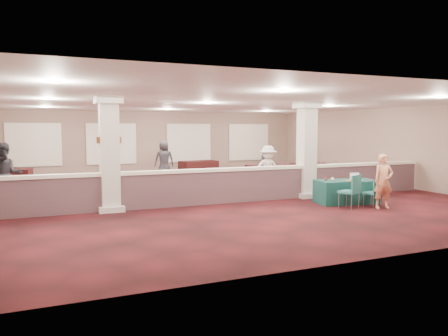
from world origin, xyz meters
name	(u,v)px	position (x,y,z in m)	size (l,w,h in m)	color
ground	(208,196)	(0.00, 0.00, 0.00)	(16.00, 16.00, 0.00)	#411014
wall_back	(151,143)	(0.00, 8.00, 1.60)	(16.00, 0.04, 3.20)	#806458
wall_front	(372,169)	(0.00, -8.00, 1.60)	(16.00, 0.04, 3.20)	#806458
wall_right	(388,146)	(8.00, 0.00, 1.60)	(0.04, 16.00, 3.20)	#806458
ceiling	(207,103)	(0.00, 0.00, 3.20)	(16.00, 16.00, 0.02)	white
partition_wall	(225,185)	(0.00, -1.50, 0.57)	(15.60, 0.28, 1.10)	#50363F
column_left	(109,153)	(-3.50, -1.50, 1.64)	(0.72, 0.72, 3.20)	beige
column_right	(307,149)	(3.00, -1.50, 1.64)	(0.72, 0.72, 3.20)	beige
sconce_left	(99,140)	(-3.78, -1.50, 2.00)	(0.12, 0.12, 0.18)	brown
sconce_right	(119,140)	(-3.22, -1.50, 2.00)	(0.12, 0.12, 0.18)	brown
near_table	(347,192)	(3.50, -3.00, 0.36)	(1.87, 0.94, 0.72)	#0E3534
conf_chair_main	(375,191)	(3.80, -3.89, 0.49)	(0.48, 0.48, 0.83)	#205E53
conf_chair_side	(352,189)	(2.98, -3.87, 0.59)	(0.64, 0.64, 0.99)	#205E53
woman	(383,181)	(3.87, -4.16, 0.79)	(0.57, 0.38, 1.59)	#E39E63
far_table_front_left	(34,195)	(-5.50, 0.30, 0.32)	(1.60, 0.80, 0.65)	black
far_table_front_center	(239,179)	(2.00, 1.77, 0.33)	(1.63, 0.82, 0.66)	black
far_table_front_right	(270,174)	(3.77, 2.36, 0.40)	(1.99, 1.00, 0.81)	black
far_table_back_left	(7,178)	(-6.50, 5.45, 0.36)	(1.78, 0.89, 0.72)	black
far_table_back_center	(199,168)	(2.00, 6.50, 0.37)	(1.83, 0.92, 0.74)	black
far_table_back_right	(311,171)	(6.41, 3.20, 0.36)	(1.78, 0.89, 0.72)	black
attendee_a	(5,175)	(-6.24, 0.40, 0.96)	(0.92, 0.51, 1.91)	black
attendee_b	(268,169)	(2.35, 0.00, 0.86)	(1.10, 0.50, 1.71)	white
attendee_c	(265,167)	(3.19, 1.76, 0.79)	(0.92, 0.44, 1.57)	black
attendee_d	(164,160)	(0.00, 5.59, 0.90)	(0.89, 0.48, 1.80)	black
laptop_base	(356,180)	(3.78, -3.10, 0.73)	(0.33, 0.23, 0.02)	silver
laptop_screen	(354,176)	(3.80, -2.98, 0.85)	(0.33, 0.01, 0.22)	silver
screen_glow	(355,176)	(3.80, -2.99, 0.83)	(0.30, 0.00, 0.19)	#AEB8D1
knitting	(353,181)	(3.51, -3.25, 0.73)	(0.39, 0.30, 0.03)	#B76F1D
yarn_cream	(333,179)	(2.95, -3.01, 0.77)	(0.11, 0.11, 0.11)	#EDE5C3
yarn_red	(326,179)	(2.83, -2.84, 0.77)	(0.10, 0.10, 0.10)	maroon
yarn_grey	(332,179)	(3.08, -2.81, 0.77)	(0.10, 0.10, 0.10)	#515056
scissors	(370,180)	(4.09, -3.37, 0.73)	(0.12, 0.03, 0.01)	#B01E12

